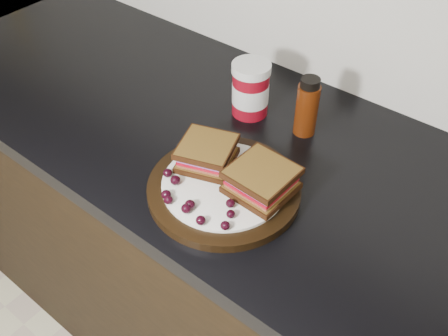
# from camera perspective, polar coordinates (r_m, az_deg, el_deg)

# --- Properties ---
(base_cabinets) EXTENTS (3.96, 0.58, 0.86)m
(base_cabinets) POSITION_cam_1_polar(r_m,az_deg,el_deg) (1.39, -0.98, -10.84)
(base_cabinets) COLOR black
(base_cabinets) RESTS_ON ground_plane
(countertop) EXTENTS (3.98, 0.60, 0.04)m
(countertop) POSITION_cam_1_polar(r_m,az_deg,el_deg) (1.07, -1.27, 3.58)
(countertop) COLOR black
(countertop) RESTS_ON base_cabinets
(plate) EXTENTS (0.28, 0.28, 0.02)m
(plate) POSITION_cam_1_polar(r_m,az_deg,el_deg) (0.91, 0.00, -2.35)
(plate) COLOR black
(plate) RESTS_ON countertop
(sandwich_left) EXTENTS (0.13, 0.13, 0.04)m
(sandwich_left) POSITION_cam_1_polar(r_m,az_deg,el_deg) (0.92, -1.98, 1.69)
(sandwich_left) COLOR brown
(sandwich_left) RESTS_ON plate
(sandwich_right) EXTENTS (0.11, 0.11, 0.05)m
(sandwich_right) POSITION_cam_1_polar(r_m,az_deg,el_deg) (0.87, 4.32, -1.38)
(sandwich_right) COLOR brown
(sandwich_right) RESTS_ON plate
(grape_0) EXTENTS (0.02, 0.02, 0.02)m
(grape_0) POSITION_cam_1_polar(r_m,az_deg,el_deg) (0.91, -6.46, -0.57)
(grape_0) COLOR black
(grape_0) RESTS_ON plate
(grape_1) EXTENTS (0.02, 0.02, 0.02)m
(grape_1) POSITION_cam_1_polar(r_m,az_deg,el_deg) (0.90, -5.59, -1.40)
(grape_1) COLOR black
(grape_1) RESTS_ON plate
(grape_2) EXTENTS (0.02, 0.02, 0.02)m
(grape_2) POSITION_cam_1_polar(r_m,az_deg,el_deg) (0.87, -6.63, -3.02)
(grape_2) COLOR black
(grape_2) RESTS_ON plate
(grape_3) EXTENTS (0.02, 0.02, 0.02)m
(grape_3) POSITION_cam_1_polar(r_m,az_deg,el_deg) (0.86, -6.38, -3.63)
(grape_3) COLOR black
(grape_3) RESTS_ON plate
(grape_4) EXTENTS (0.02, 0.02, 0.02)m
(grape_4) POSITION_cam_1_polar(r_m,az_deg,el_deg) (0.85, -4.33, -4.64)
(grape_4) COLOR black
(grape_4) RESTS_ON plate
(grape_5) EXTENTS (0.02, 0.02, 0.02)m
(grape_5) POSITION_cam_1_polar(r_m,az_deg,el_deg) (0.85, -3.91, -4.21)
(grape_5) COLOR black
(grape_5) RESTS_ON plate
(grape_6) EXTENTS (0.02, 0.02, 0.02)m
(grape_6) POSITION_cam_1_polar(r_m,az_deg,el_deg) (0.83, -2.68, -5.99)
(grape_6) COLOR black
(grape_6) RESTS_ON plate
(grape_7) EXTENTS (0.02, 0.02, 0.02)m
(grape_7) POSITION_cam_1_polar(r_m,az_deg,el_deg) (0.82, 0.13, -6.59)
(grape_7) COLOR black
(grape_7) RESTS_ON plate
(grape_8) EXTENTS (0.02, 0.02, 0.01)m
(grape_8) POSITION_cam_1_polar(r_m,az_deg,el_deg) (0.84, 0.77, -5.29)
(grape_8) COLOR black
(grape_8) RESTS_ON plate
(grape_9) EXTENTS (0.02, 0.02, 0.02)m
(grape_9) POSITION_cam_1_polar(r_m,az_deg,el_deg) (0.85, 0.74, -4.06)
(grape_9) COLOR black
(grape_9) RESTS_ON plate
(grape_10) EXTENTS (0.02, 0.02, 0.02)m
(grape_10) POSITION_cam_1_polar(r_m,az_deg,el_deg) (0.85, 4.25, -4.56)
(grape_10) COLOR black
(grape_10) RESTS_ON plate
(grape_11) EXTENTS (0.02, 0.02, 0.02)m
(grape_11) POSITION_cam_1_polar(r_m,az_deg,el_deg) (0.87, 4.20, -2.92)
(grape_11) COLOR black
(grape_11) RESTS_ON plate
(grape_12) EXTENTS (0.02, 0.02, 0.02)m
(grape_12) POSITION_cam_1_polar(r_m,az_deg,el_deg) (0.87, 4.86, -2.81)
(grape_12) COLOR black
(grape_12) RESTS_ON plate
(grape_13) EXTENTS (0.02, 0.02, 0.02)m
(grape_13) POSITION_cam_1_polar(r_m,az_deg,el_deg) (0.90, 5.50, -1.05)
(grape_13) COLOR black
(grape_13) RESTS_ON plate
(grape_14) EXTENTS (0.02, 0.02, 0.02)m
(grape_14) POSITION_cam_1_polar(r_m,az_deg,el_deg) (0.94, -1.10, 1.47)
(grape_14) COLOR black
(grape_14) RESTS_ON plate
(grape_15) EXTENTS (0.02, 0.02, 0.02)m
(grape_15) POSITION_cam_1_polar(r_m,az_deg,el_deg) (0.94, -2.03, 1.12)
(grape_15) COLOR black
(grape_15) RESTS_ON plate
(grape_16) EXTENTS (0.02, 0.02, 0.02)m
(grape_16) POSITION_cam_1_polar(r_m,az_deg,el_deg) (0.94, -4.05, 1.16)
(grape_16) COLOR black
(grape_16) RESTS_ON plate
(grape_17) EXTENTS (0.02, 0.02, 0.02)m
(grape_17) POSITION_cam_1_polar(r_m,az_deg,el_deg) (0.93, -3.81, 0.63)
(grape_17) COLOR black
(grape_17) RESTS_ON plate
(grape_18) EXTENTS (0.02, 0.02, 0.02)m
(grape_18) POSITION_cam_1_polar(r_m,az_deg,el_deg) (0.95, -1.49, 2.33)
(grape_18) COLOR black
(grape_18) RESTS_ON plate
(grape_19) EXTENTS (0.02, 0.02, 0.02)m
(grape_19) POSITION_cam_1_polar(r_m,az_deg,el_deg) (0.95, -1.90, 1.99)
(grape_19) COLOR black
(grape_19) RESTS_ON plate
(grape_20) EXTENTS (0.02, 0.02, 0.02)m
(grape_20) POSITION_cam_1_polar(r_m,az_deg,el_deg) (0.92, -2.46, 0.15)
(grape_20) COLOR black
(grape_20) RESTS_ON plate
(condiment_jar) EXTENTS (0.10, 0.10, 0.12)m
(condiment_jar) POSITION_cam_1_polar(r_m,az_deg,el_deg) (1.07, 3.05, 8.99)
(condiment_jar) COLOR maroon
(condiment_jar) RESTS_ON countertop
(oil_bottle) EXTENTS (0.06, 0.06, 0.13)m
(oil_bottle) POSITION_cam_1_polar(r_m,az_deg,el_deg) (1.02, 9.48, 6.97)
(oil_bottle) COLOR #441906
(oil_bottle) RESTS_ON countertop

